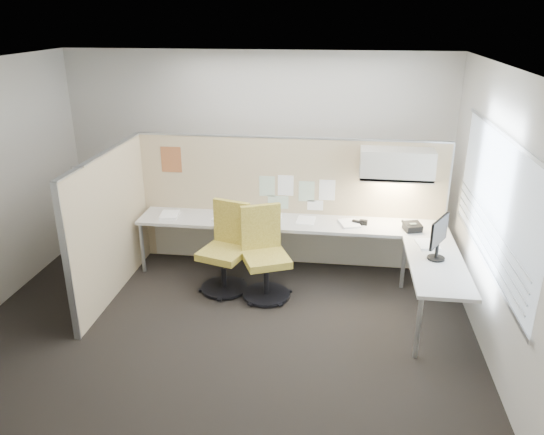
# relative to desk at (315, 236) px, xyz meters

# --- Properties ---
(floor) EXTENTS (5.50, 4.50, 0.01)m
(floor) POSITION_rel_desk_xyz_m (-0.93, -1.13, -0.61)
(floor) COLOR black
(floor) RESTS_ON ground
(ceiling) EXTENTS (5.50, 4.50, 0.01)m
(ceiling) POSITION_rel_desk_xyz_m (-0.93, -1.13, 2.20)
(ceiling) COLOR white
(ceiling) RESTS_ON wall_back
(wall_back) EXTENTS (5.50, 0.02, 2.80)m
(wall_back) POSITION_rel_desk_xyz_m (-0.93, 1.12, 0.80)
(wall_back) COLOR beige
(wall_back) RESTS_ON ground
(wall_front) EXTENTS (5.50, 0.02, 2.80)m
(wall_front) POSITION_rel_desk_xyz_m (-0.93, -3.38, 0.80)
(wall_front) COLOR beige
(wall_front) RESTS_ON ground
(wall_right) EXTENTS (0.02, 4.50, 2.80)m
(wall_right) POSITION_rel_desk_xyz_m (1.82, -1.13, 0.80)
(wall_right) COLOR beige
(wall_right) RESTS_ON ground
(window_pane) EXTENTS (0.01, 2.80, 1.30)m
(window_pane) POSITION_rel_desk_xyz_m (1.79, -1.13, 0.95)
(window_pane) COLOR #9DABB6
(window_pane) RESTS_ON wall_right
(partition_back) EXTENTS (4.10, 0.06, 1.75)m
(partition_back) POSITION_rel_desk_xyz_m (-0.38, 0.47, 0.27)
(partition_back) COLOR beige
(partition_back) RESTS_ON floor
(partition_left) EXTENTS (0.06, 2.20, 1.75)m
(partition_left) POSITION_rel_desk_xyz_m (-2.43, -0.63, 0.27)
(partition_left) COLOR beige
(partition_left) RESTS_ON floor
(desk) EXTENTS (4.00, 2.07, 0.73)m
(desk) POSITION_rel_desk_xyz_m (0.00, 0.00, 0.00)
(desk) COLOR beige
(desk) RESTS_ON floor
(overhead_bin) EXTENTS (0.90, 0.36, 0.38)m
(overhead_bin) POSITION_rel_desk_xyz_m (0.97, 0.26, 0.91)
(overhead_bin) COLOR beige
(overhead_bin) RESTS_ON partition_back
(task_light_strip) EXTENTS (0.60, 0.06, 0.02)m
(task_light_strip) POSITION_rel_desk_xyz_m (0.97, 0.26, 0.70)
(task_light_strip) COLOR #FFEABF
(task_light_strip) RESTS_ON overhead_bin
(pinned_papers) EXTENTS (1.01, 0.00, 0.47)m
(pinned_papers) POSITION_rel_desk_xyz_m (-0.30, 0.44, 0.43)
(pinned_papers) COLOR #8CBF8C
(pinned_papers) RESTS_ON partition_back
(poster) EXTENTS (0.28, 0.00, 0.35)m
(poster) POSITION_rel_desk_xyz_m (-1.98, 0.44, 0.82)
(poster) COLOR orange
(poster) RESTS_ON partition_back
(chair_left) EXTENTS (0.64, 0.66, 1.10)m
(chair_left) POSITION_rel_desk_xyz_m (-1.08, -0.39, -0.09)
(chair_left) COLOR black
(chair_left) RESTS_ON floor
(chair_right) EXTENTS (0.68, 0.69, 1.10)m
(chair_right) POSITION_rel_desk_xyz_m (-0.58, -0.50, -0.09)
(chair_right) COLOR black
(chair_right) RESTS_ON floor
(monitor) EXTENTS (0.25, 0.42, 0.48)m
(monitor) POSITION_rel_desk_xyz_m (1.37, -0.77, 0.41)
(monitor) COLOR black
(monitor) RESTS_ON desk
(phone) EXTENTS (0.26, 0.24, 0.12)m
(phone) POSITION_rel_desk_xyz_m (1.20, 0.02, 0.18)
(phone) COLOR black
(phone) RESTS_ON desk
(stapler) EXTENTS (0.14, 0.10, 0.05)m
(stapler) POSITION_rel_desk_xyz_m (0.53, 0.15, 0.15)
(stapler) COLOR black
(stapler) RESTS_ON desk
(tape_dispenser) EXTENTS (0.11, 0.08, 0.06)m
(tape_dispenser) POSITION_rel_desk_xyz_m (0.60, 0.15, 0.16)
(tape_dispenser) COLOR black
(tape_dispenser) RESTS_ON desk
(coat_hook) EXTENTS (0.18, 0.44, 1.34)m
(coat_hook) POSITION_rel_desk_xyz_m (-2.51, -1.24, 0.82)
(coat_hook) COLOR silver
(coat_hook) RESTS_ON partition_left
(paper_stack_0) EXTENTS (0.26, 0.32, 0.03)m
(paper_stack_0) POSITION_rel_desk_xyz_m (-1.95, 0.12, 0.15)
(paper_stack_0) COLOR white
(paper_stack_0) RESTS_ON desk
(paper_stack_1) EXTENTS (0.26, 0.33, 0.02)m
(paper_stack_1) POSITION_rel_desk_xyz_m (-1.23, 0.15, 0.14)
(paper_stack_1) COLOR white
(paper_stack_1) RESTS_ON desk
(paper_stack_2) EXTENTS (0.24, 0.30, 0.05)m
(paper_stack_2) POSITION_rel_desk_xyz_m (-0.58, 0.12, 0.15)
(paper_stack_2) COLOR white
(paper_stack_2) RESTS_ON desk
(paper_stack_3) EXTENTS (0.25, 0.31, 0.01)m
(paper_stack_3) POSITION_rel_desk_xyz_m (-0.13, 0.18, 0.13)
(paper_stack_3) COLOR white
(paper_stack_3) RESTS_ON desk
(paper_stack_4) EXTENTS (0.31, 0.35, 0.02)m
(paper_stack_4) POSITION_rel_desk_xyz_m (0.43, 0.14, 0.14)
(paper_stack_4) COLOR white
(paper_stack_4) RESTS_ON desk
(paper_stack_5) EXTENTS (0.27, 0.33, 0.02)m
(paper_stack_5) POSITION_rel_desk_xyz_m (1.33, -0.39, 0.14)
(paper_stack_5) COLOR white
(paper_stack_5) RESTS_ON desk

